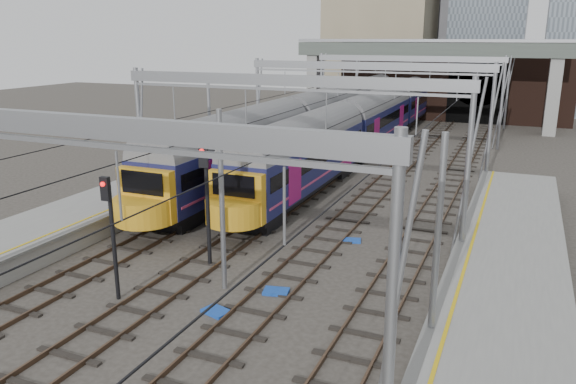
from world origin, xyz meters
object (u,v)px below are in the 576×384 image
at_px(signal_near_left, 111,223).
at_px(signal_near_centre, 206,191).
at_px(train_main, 395,108).
at_px(train_second, 357,105).

xyz_separation_m(signal_near_left, signal_near_centre, (1.52, 4.14, 0.30)).
distance_m(signal_near_left, signal_near_centre, 4.42).
xyz_separation_m(train_main, signal_near_left, (-1.23, -41.25, 0.43)).
bearing_deg(train_second, signal_near_centre, -83.41).
distance_m(train_main, signal_near_centre, 37.12).
xyz_separation_m(train_second, signal_near_centre, (4.29, -37.16, 0.65)).
bearing_deg(signal_near_centre, signal_near_left, -127.66).
bearing_deg(train_second, signal_near_left, -86.16).
distance_m(train_main, train_second, 4.00).
bearing_deg(signal_near_centre, train_second, 79.04).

